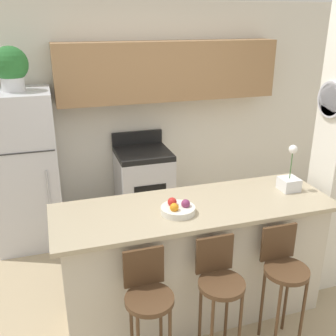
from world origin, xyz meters
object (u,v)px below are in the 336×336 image
at_px(bar_stool_left, 148,299).
at_px(bar_stool_mid, 219,285).
at_px(potted_plant_on_fridge, 11,67).
at_px(trash_bin, 86,227).
at_px(stove_range, 143,186).
at_px(fruit_bowl, 178,209).
at_px(orchid_vase, 289,180).
at_px(bar_stool_right, 283,271).
at_px(refrigerator, 25,170).

distance_m(bar_stool_left, bar_stool_mid, 0.51).
bearing_deg(bar_stool_left, potted_plant_on_fridge, 110.49).
bearing_deg(trash_bin, potted_plant_on_fridge, 156.23).
relative_size(stove_range, fruit_bowl, 4.17).
distance_m(bar_stool_mid, potted_plant_on_fridge, 2.81).
relative_size(stove_range, potted_plant_on_fridge, 2.48).
bearing_deg(trash_bin, bar_stool_mid, -68.33).
relative_size(orchid_vase, fruit_bowl, 1.54).
distance_m(bar_stool_right, fruit_bowl, 0.90).
bearing_deg(orchid_vase, potted_plant_on_fridge, 143.59).
xyz_separation_m(bar_stool_mid, fruit_bowl, (-0.17, 0.41, 0.42)).
height_order(bar_stool_left, bar_stool_right, same).
xyz_separation_m(bar_stool_left, bar_stool_right, (1.03, 0.00, 0.00)).
distance_m(bar_stool_left, potted_plant_on_fridge, 2.61).
height_order(bar_stool_left, trash_bin, bar_stool_left).
bearing_deg(fruit_bowl, bar_stool_mid, -67.70).
bearing_deg(bar_stool_mid, fruit_bowl, 112.30).
relative_size(potted_plant_on_fridge, orchid_vase, 1.09).
bearing_deg(refrigerator, fruit_bowl, -56.42).
distance_m(stove_range, trash_bin, 0.85).
bearing_deg(stove_range, bar_stool_left, -103.12).
distance_m(potted_plant_on_fridge, orchid_vase, 2.81).
distance_m(bar_stool_left, fruit_bowl, 0.68).
xyz_separation_m(stove_range, orchid_vase, (0.86, -1.65, 0.64)).
xyz_separation_m(bar_stool_mid, bar_stool_right, (0.51, 0.00, 0.00)).
relative_size(stove_range, bar_stool_right, 1.12).
bearing_deg(refrigerator, orchid_vase, -36.41).
height_order(refrigerator, stove_range, refrigerator).
xyz_separation_m(stove_range, potted_plant_on_fridge, (-1.30, -0.05, 1.46)).
xyz_separation_m(stove_range, fruit_bowl, (-0.17, -1.77, 0.58)).
bearing_deg(bar_stool_right, trash_bin, 123.82).
bearing_deg(bar_stool_mid, refrigerator, 121.57).
relative_size(fruit_bowl, trash_bin, 0.68).
bearing_deg(orchid_vase, refrigerator, 143.59).
bearing_deg(stove_range, refrigerator, -177.64).
height_order(orchid_vase, trash_bin, orchid_vase).
relative_size(refrigerator, bar_stool_mid, 1.77).
bearing_deg(potted_plant_on_fridge, fruit_bowl, -56.42).
bearing_deg(bar_stool_right, bar_stool_mid, 180.00).
height_order(bar_stool_left, fruit_bowl, fruit_bowl).
height_order(stove_range, fruit_bowl, fruit_bowl).
distance_m(orchid_vase, fruit_bowl, 1.03).
bearing_deg(orchid_vase, bar_stool_mid, -148.08).
bearing_deg(bar_stool_left, trash_bin, 97.11).
height_order(bar_stool_left, bar_stool_mid, same).
relative_size(bar_stool_mid, potted_plant_on_fridge, 2.21).
relative_size(bar_stool_right, fruit_bowl, 3.72).
distance_m(bar_stool_left, orchid_vase, 1.54).
bearing_deg(stove_range, trash_bin, -157.99).
distance_m(stove_range, bar_stool_right, 2.25).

